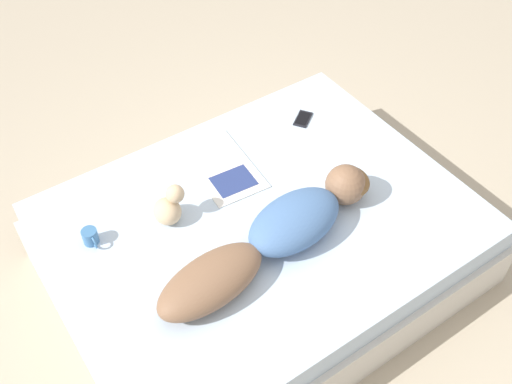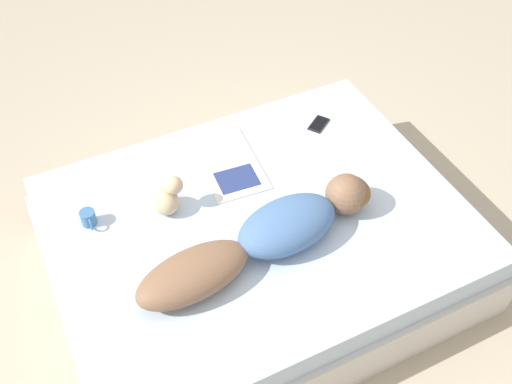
# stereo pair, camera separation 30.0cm
# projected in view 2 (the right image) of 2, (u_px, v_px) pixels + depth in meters

# --- Properties ---
(ground_plane) EXTENTS (12.00, 12.00, 0.00)m
(ground_plane) POSITION_uv_depth(u_px,v_px,m) (258.00, 269.00, 3.29)
(ground_plane) COLOR #B7A88E
(bed) EXTENTS (1.61, 2.06, 0.44)m
(bed) POSITION_uv_depth(u_px,v_px,m) (258.00, 244.00, 3.13)
(bed) COLOR beige
(bed) RESTS_ON ground_plane
(person) EXTENTS (0.40, 1.27, 0.21)m
(person) POSITION_uv_depth(u_px,v_px,m) (269.00, 235.00, 2.77)
(person) COLOR brown
(person) RESTS_ON bed
(open_magazine) EXTENTS (0.54, 0.34, 0.01)m
(open_magazine) POSITION_uv_depth(u_px,v_px,m) (229.00, 164.00, 3.21)
(open_magazine) COLOR silver
(open_magazine) RESTS_ON bed
(coffee_mug) EXTENTS (0.11, 0.07, 0.08)m
(coffee_mug) POSITION_uv_depth(u_px,v_px,m) (88.00, 218.00, 2.90)
(coffee_mug) COLOR teal
(coffee_mug) RESTS_ON bed
(cell_phone) EXTENTS (0.14, 0.16, 0.01)m
(cell_phone) POSITION_uv_depth(u_px,v_px,m) (319.00, 124.00, 3.44)
(cell_phone) COLOR black
(cell_phone) RESTS_ON bed
(plush_toy) EXTENTS (0.15, 0.17, 0.20)m
(plush_toy) POSITION_uv_depth(u_px,v_px,m) (167.00, 198.00, 2.93)
(plush_toy) COLOR #D1B289
(plush_toy) RESTS_ON bed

